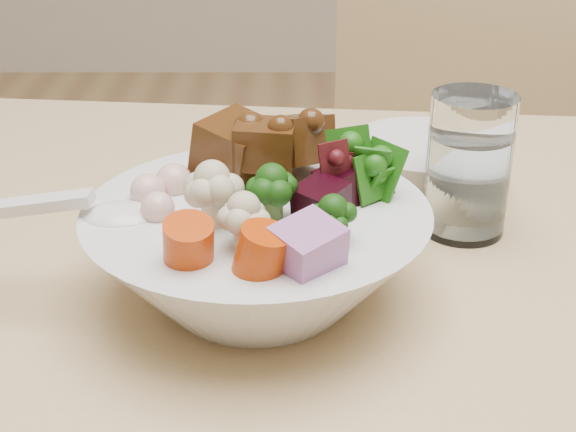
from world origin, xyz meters
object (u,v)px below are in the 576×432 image
at_px(food_bowl, 260,246).
at_px(side_bowl, 425,166).
at_px(chair_far, 426,235).
at_px(water_glass, 468,171).

height_order(food_bowl, side_bowl, food_bowl).
distance_m(food_bowl, side_bowl, 0.24).
height_order(chair_far, water_glass, water_glass).
bearing_deg(water_glass, chair_far, 82.02).
xyz_separation_m(food_bowl, side_bowl, (0.15, 0.18, -0.02)).
bearing_deg(chair_far, water_glass, -73.98).
distance_m(chair_far, water_glass, 0.60).
xyz_separation_m(water_glass, side_bowl, (-0.02, 0.08, -0.03)).
height_order(water_glass, side_bowl, water_glass).
distance_m(chair_far, food_bowl, 0.72).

